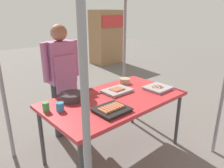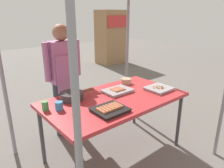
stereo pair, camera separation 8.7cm
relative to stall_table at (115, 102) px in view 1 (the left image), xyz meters
name	(u,v)px [view 1 (the left image)]	position (x,y,z in m)	size (l,w,h in m)	color
ground_plane	(115,153)	(0.00, 0.00, -0.70)	(18.00, 18.00, 0.00)	#66605B
stall_table	(115,102)	(0.00, 0.00, 0.00)	(1.60, 0.90, 0.75)	#C63338
tray_grilled_sausages	(112,109)	(-0.26, -0.24, 0.07)	(0.32, 0.29, 0.05)	black
tray_meat_skewers	(158,88)	(0.59, -0.16, 0.07)	(0.30, 0.28, 0.04)	#ADADB2
tray_pork_links	(117,91)	(0.14, 0.11, 0.07)	(0.34, 0.25, 0.05)	#ADADB2
cooking_wok	(72,96)	(-0.40, 0.26, 0.10)	(0.42, 0.26, 0.08)	#38383A
condiment_bowl	(125,81)	(0.45, 0.29, 0.09)	(0.14, 0.14, 0.07)	#BFB28C
drink_cup_near_edge	(60,107)	(-0.63, 0.11, 0.10)	(0.08, 0.08, 0.08)	#338CBF
drink_cup_by_wok	(46,107)	(-0.74, 0.19, 0.10)	(0.06, 0.06, 0.09)	#3F994C
vendor_woman	(62,73)	(-0.20, 0.82, 0.21)	(0.52, 0.22, 1.53)	#333842
neighbor_stall_left	(106,37)	(3.18, 3.88, 0.18)	(0.97, 0.69, 1.75)	#9E724C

